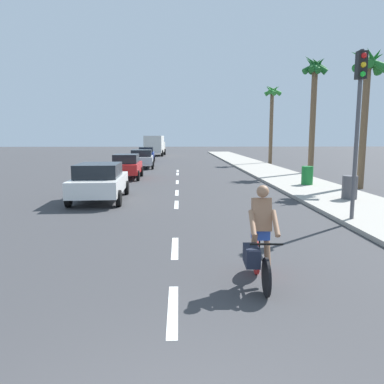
% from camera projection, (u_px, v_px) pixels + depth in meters
% --- Properties ---
extents(ground_plane, '(160.00, 160.00, 0.00)m').
position_uv_depth(ground_plane, '(177.00, 181.00, 22.53)').
color(ground_plane, '#38383A').
extents(sidewalk_strip, '(3.60, 80.00, 0.14)m').
position_uv_depth(sidewalk_strip, '(282.00, 176.00, 24.74)').
color(sidewalk_strip, '#9E998E').
rests_on(sidewalk_strip, ground).
extents(lane_stripe_1, '(0.16, 1.80, 0.01)m').
position_uv_depth(lane_stripe_1, '(173.00, 309.00, 5.83)').
color(lane_stripe_1, white).
rests_on(lane_stripe_1, ground).
extents(lane_stripe_2, '(0.16, 1.80, 0.01)m').
position_uv_depth(lane_stripe_2, '(175.00, 248.00, 9.07)').
color(lane_stripe_2, white).
rests_on(lane_stripe_2, ground).
extents(lane_stripe_3, '(0.16, 1.80, 0.01)m').
position_uv_depth(lane_stripe_3, '(176.00, 205.00, 14.84)').
color(lane_stripe_3, white).
rests_on(lane_stripe_3, ground).
extents(lane_stripe_4, '(0.16, 1.80, 0.01)m').
position_uv_depth(lane_stripe_4, '(177.00, 193.00, 17.99)').
color(lane_stripe_4, white).
rests_on(lane_stripe_4, ground).
extents(lane_stripe_5, '(0.16, 1.80, 0.01)m').
position_uv_depth(lane_stripe_5, '(177.00, 182.00, 22.24)').
color(lane_stripe_5, white).
rests_on(lane_stripe_5, ground).
extents(lane_stripe_6, '(0.16, 1.80, 0.01)m').
position_uv_depth(lane_stripe_6, '(178.00, 174.00, 27.01)').
color(lane_stripe_6, white).
rests_on(lane_stripe_6, ground).
extents(lane_stripe_7, '(0.16, 1.80, 0.01)m').
position_uv_depth(lane_stripe_7, '(178.00, 171.00, 29.45)').
color(lane_stripe_7, white).
rests_on(lane_stripe_7, ground).
extents(cyclist, '(0.62, 1.71, 1.82)m').
position_uv_depth(cyclist, '(259.00, 240.00, 6.70)').
color(cyclist, black).
rests_on(cyclist, ground).
extents(parked_car_white, '(2.23, 4.62, 1.57)m').
position_uv_depth(parked_car_white, '(100.00, 181.00, 15.74)').
color(parked_car_white, white).
rests_on(parked_car_white, ground).
extents(parked_car_red, '(1.89, 3.98, 1.57)m').
position_uv_depth(parked_car_red, '(127.00, 166.00, 23.98)').
color(parked_car_red, red).
rests_on(parked_car_red, ground).
extents(parked_car_silver, '(2.24, 4.56, 1.57)m').
position_uv_depth(parked_car_silver, '(142.00, 158.00, 32.17)').
color(parked_car_silver, '#B7BABF').
rests_on(parked_car_silver, ground).
extents(parked_car_blue, '(1.98, 4.00, 1.57)m').
position_uv_depth(parked_car_blue, '(146.00, 154.00, 40.49)').
color(parked_car_blue, '#1E389E').
rests_on(parked_car_blue, ground).
extents(delivery_truck, '(2.90, 6.35, 2.80)m').
position_uv_depth(delivery_truck, '(155.00, 145.00, 52.79)').
color(delivery_truck, beige).
rests_on(delivery_truck, ground).
extents(palm_tree_mid, '(1.92, 1.71, 7.08)m').
position_uv_depth(palm_tree_mid, '(367.00, 80.00, 18.58)').
color(palm_tree_mid, brown).
rests_on(palm_tree_mid, ground).
extents(palm_tree_far, '(1.83, 1.82, 8.34)m').
position_uv_depth(palm_tree_far, '(314.00, 85.00, 25.89)').
color(palm_tree_far, brown).
rests_on(palm_tree_far, ground).
extents(palm_tree_distant, '(1.75, 1.88, 7.84)m').
position_uv_depth(palm_tree_distant, '(272.00, 104.00, 36.54)').
color(palm_tree_distant, brown).
rests_on(palm_tree_distant, ground).
extents(traffic_signal, '(0.28, 0.33, 5.20)m').
position_uv_depth(traffic_signal, '(359.00, 105.00, 11.17)').
color(traffic_signal, '#4C4C51').
rests_on(traffic_signal, ground).
extents(trash_bin_near, '(0.60, 0.60, 0.95)m').
position_uv_depth(trash_bin_near, '(350.00, 187.00, 15.32)').
color(trash_bin_near, '#47474C').
rests_on(trash_bin_near, sidewalk_strip).
extents(trash_bin_far, '(0.60, 0.60, 0.97)m').
position_uv_depth(trash_bin_far, '(307.00, 175.00, 19.94)').
color(trash_bin_far, '#19722D').
rests_on(trash_bin_far, sidewalk_strip).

